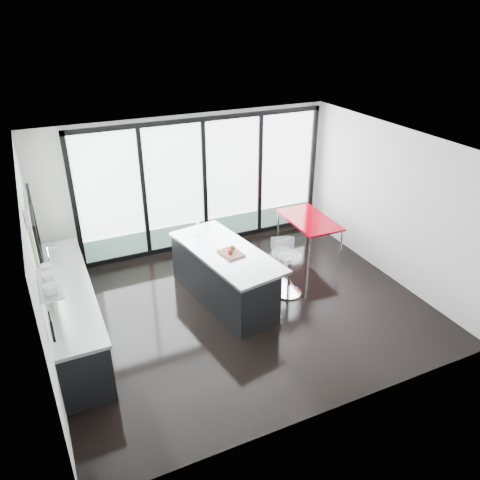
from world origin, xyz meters
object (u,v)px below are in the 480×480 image
island (223,275)px  red_table (308,236)px  bar_stool_near (289,274)px  bar_stool_far (281,268)px

island → red_table: bearing=20.8°
bar_stool_near → bar_stool_far: size_ratio=1.10×
bar_stool_near → red_table: bearing=41.7°
bar_stool_near → red_table: bar_stool_near is taller
bar_stool_near → red_table: (1.14, 1.19, -0.01)m
island → bar_stool_near: size_ratio=3.14×
island → red_table: 2.43m
island → bar_stool_near: (1.13, -0.33, -0.09)m
island → red_table: size_ratio=1.73×
bar_stool_near → red_table: size_ratio=0.55×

